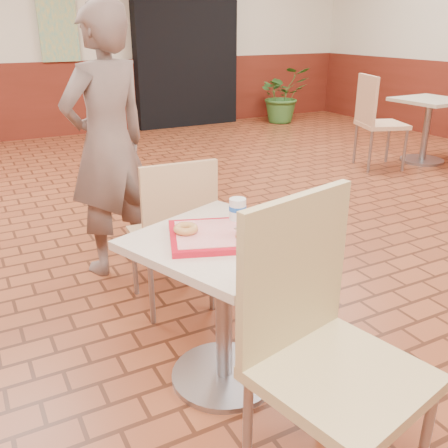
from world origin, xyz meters
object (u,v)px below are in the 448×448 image
serving_tray (224,235)px  long_john_donut (247,230)px  customer (108,144)px  chair_second_left (376,117)px  potted_plant (283,95)px  paper_cup (238,209)px  chair_main_back (174,228)px  chair_main_front (322,341)px  main_table (224,287)px  ring_donut (186,229)px  second_table (428,120)px

serving_tray → long_john_donut: size_ratio=3.08×
customer → chair_second_left: 3.35m
customer → chair_second_left: size_ratio=1.63×
potted_plant → paper_cup: bearing=-126.1°
long_john_donut → chair_main_back: bearing=91.2°
serving_tray → paper_cup: size_ratio=4.70×
chair_main_front → main_table: bearing=79.2°
ring_donut → paper_cup: size_ratio=1.08×
paper_cup → chair_second_left: size_ratio=0.09×
customer → ring_donut: 1.25m
chair_second_left → long_john_donut: bearing=147.7°
paper_cup → potted_plant: potted_plant is taller
serving_tray → ring_donut: bearing=154.0°
main_table → second_table: 4.42m
paper_cup → chair_second_left: 3.74m
paper_cup → second_table: size_ratio=0.13×
customer → paper_cup: customer is taller
customer → ring_donut: (-0.05, -1.25, -0.08)m
chair_main_front → second_table: size_ratio=1.42×
customer → potted_plant: customer is taller
customer → second_table: (3.87, 0.96, -0.33)m
chair_main_back → paper_cup: (0.06, -0.56, 0.28)m
main_table → chair_second_left: size_ratio=0.69×
customer → second_table: customer is taller
main_table → paper_cup: size_ratio=7.51×
chair_main_front → long_john_donut: 0.56m
main_table → paper_cup: bearing=39.7°
chair_main_front → paper_cup: bearing=69.6°
main_table → second_table: second_table is taller
chair_main_back → ring_donut: 0.66m
customer → chair_main_back: bearing=81.1°
serving_tray → chair_second_left: 3.89m
second_table → chair_second_left: 0.71m
customer → ring_donut: customer is taller
long_john_donut → ring_donut: bearing=146.9°
serving_tray → chair_main_front: bearing=-88.0°
ring_donut → long_john_donut: 0.24m
paper_cup → chair_main_front: bearing=-97.7°
serving_tray → long_john_donut: bearing=-44.4°
chair_main_back → serving_tray: (-0.05, -0.65, 0.22)m
main_table → serving_tray: size_ratio=1.60×
chair_main_front → serving_tray: (-0.02, 0.60, 0.13)m
long_john_donut → second_table: size_ratio=0.20×
chair_main_front → paper_cup: 0.73m
chair_second_left → potted_plant: 2.81m
main_table → chair_second_left: chair_second_left is taller
long_john_donut → paper_cup: paper_cup is taller
second_table → chair_second_left: size_ratio=0.72×
chair_main_back → customer: 0.75m
potted_plant → customer: bearing=-135.5°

